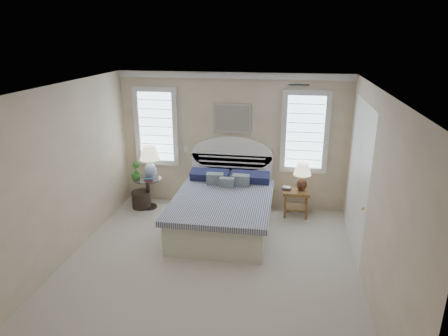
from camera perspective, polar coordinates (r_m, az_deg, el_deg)
floor at (r=6.21m, az=-2.31°, el=-14.39°), size 4.50×5.00×0.01m
ceiling at (r=5.25m, az=-2.69°, el=11.16°), size 4.50×5.00×0.01m
wall_back at (r=7.93m, az=1.21°, el=3.81°), size 4.50×0.02×2.70m
wall_left at (r=6.42m, az=-22.57°, el=-1.30°), size 0.02×5.00×2.70m
wall_right at (r=5.60m, az=20.73°, el=-3.90°), size 0.02×5.00×2.70m
crown_molding at (r=7.66m, az=1.23°, el=13.10°), size 4.50×0.08×0.12m
hvac_vent at (r=5.93m, az=10.64°, el=11.54°), size 0.30×0.20×0.02m
switch_plate at (r=8.15m, az=-5.45°, el=2.69°), size 0.08×0.01×0.12m
window_left at (r=8.21m, az=-9.63°, el=5.86°), size 0.90×0.06×1.60m
window_right at (r=7.78m, az=11.49°, el=5.04°), size 0.90×0.06×1.60m
painting at (r=7.78m, az=1.19°, el=7.08°), size 0.74×0.04×0.58m
closet_door at (r=6.75m, az=18.60°, el=-1.21°), size 0.02×1.80×2.40m
bed at (r=7.28m, az=-0.03°, el=-5.64°), size 1.72×2.28×1.47m
side_table_left at (r=8.21m, az=-10.79°, el=-3.09°), size 0.56×0.56×0.63m
nightstand_right at (r=7.84m, az=10.26°, el=-4.14°), size 0.50×0.40×0.53m
floor_pot at (r=8.33m, az=-11.70°, el=-4.43°), size 0.43×0.43×0.34m
lamp_left at (r=8.05m, az=-10.55°, el=1.36°), size 0.50×0.50×0.66m
lamp_right at (r=7.70m, az=11.12°, el=-0.81°), size 0.39×0.39×0.54m
potted_plant at (r=8.05m, az=-12.50°, el=-0.44°), size 0.22×0.22×0.36m
books_left at (r=7.99m, az=-10.62°, el=-1.63°), size 0.20×0.15×0.05m
books_right at (r=7.76m, az=8.94°, el=-2.90°), size 0.19×0.15×0.07m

